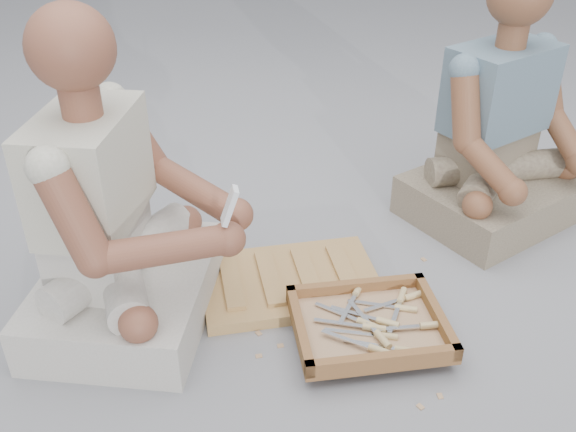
{
  "coord_description": "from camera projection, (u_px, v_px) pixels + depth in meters",
  "views": [
    {
      "loc": [
        -0.32,
        -1.58,
        1.38
      ],
      "look_at": [
        -0.07,
        0.14,
        0.3
      ],
      "focal_mm": 40.0,
      "sensor_mm": 36.0,
      "label": 1
    }
  ],
  "objects": [
    {
      "name": "ground",
      "position": [
        315.0,
        315.0,
        2.1
      ],
      "size": [
        60.0,
        60.0,
        0.0
      ],
      "primitive_type": "plane",
      "color": "gray",
      "rests_on": "ground"
    },
    {
      "name": "carved_panel",
      "position": [
        290.0,
        282.0,
        2.21
      ],
      "size": [
        0.62,
        0.43,
        0.04
      ],
      "primitive_type": "cube",
      "rotation": [
        0.0,
        0.0,
        0.05
      ],
      "color": "olive",
      "rests_on": "ground"
    },
    {
      "name": "tool_tray",
      "position": [
        369.0,
        325.0,
        1.96
      ],
      "size": [
        0.46,
        0.37,
        0.06
      ],
      "rotation": [
        0.0,
        0.0,
        0.01
      ],
      "color": "brown",
      "rests_on": "carved_panel"
    },
    {
      "name": "chisel_0",
      "position": [
        367.0,
        327.0,
        1.94
      ],
      "size": [
        0.21,
        0.09,
        0.02
      ],
      "rotation": [
        0.0,
        0.0,
        -0.35
      ],
      "color": "silver",
      "rests_on": "tool_tray"
    },
    {
      "name": "chisel_1",
      "position": [
        399.0,
        308.0,
        2.02
      ],
      "size": [
        0.21,
        0.1,
        0.02
      ],
      "rotation": [
        0.0,
        0.0,
        -0.36
      ],
      "color": "silver",
      "rests_on": "tool_tray"
    },
    {
      "name": "chisel_2",
      "position": [
        373.0,
        348.0,
        1.85
      ],
      "size": [
        0.19,
        0.14,
        0.02
      ],
      "rotation": [
        0.0,
        0.0,
        -0.62
      ],
      "color": "silver",
      "rests_on": "tool_tray"
    },
    {
      "name": "chisel_3",
      "position": [
        400.0,
        300.0,
        2.05
      ],
      "size": [
        0.12,
        0.2,
        0.02
      ],
      "rotation": [
        0.0,
        0.0,
        1.08
      ],
      "color": "silver",
      "rests_on": "tool_tray"
    },
    {
      "name": "chisel_4",
      "position": [
        362.0,
        322.0,
        1.96
      ],
      "size": [
        0.18,
        0.16,
        0.02
      ],
      "rotation": [
        0.0,
        0.0,
        -0.71
      ],
      "color": "silver",
      "rests_on": "tool_tray"
    },
    {
      "name": "chisel_5",
      "position": [
        399.0,
        350.0,
        1.87
      ],
      "size": [
        0.21,
        0.1,
        0.02
      ],
      "rotation": [
        0.0,
        0.0,
        -0.39
      ],
      "color": "silver",
      "rests_on": "tool_tray"
    },
    {
      "name": "chisel_6",
      "position": [
        379.0,
        335.0,
        1.9
      ],
      "size": [
        0.08,
        0.22,
        0.02
      ],
      "rotation": [
        0.0,
        0.0,
        -1.28
      ],
      "color": "silver",
      "rests_on": "tool_tray"
    },
    {
      "name": "chisel_7",
      "position": [
        424.0,
        326.0,
        1.94
      ],
      "size": [
        0.22,
        0.02,
        0.02
      ],
      "rotation": [
        0.0,
        0.0,
        -0.02
      ],
      "color": "silver",
      "rests_on": "tool_tray"
    },
    {
      "name": "chisel_8",
      "position": [
        379.0,
        336.0,
        1.92
      ],
      "size": [
        0.21,
        0.08,
        0.02
      ],
      "rotation": [
        0.0,
        0.0,
        -0.31
      ],
      "color": "silver",
      "rests_on": "tool_tray"
    },
    {
      "name": "chisel_9",
      "position": [
        381.0,
        321.0,
        1.96
      ],
      "size": [
        0.2,
        0.13,
        0.02
      ],
      "rotation": [
        0.0,
        0.0,
        -0.56
      ],
      "color": "silver",
      "rests_on": "tool_tray"
    },
    {
      "name": "chisel_10",
      "position": [
        408.0,
        297.0,
        2.06
      ],
      "size": [
        0.22,
        0.08,
        0.02
      ],
      "rotation": [
        0.0,
        0.0,
        0.28
      ],
      "color": "silver",
      "rests_on": "tool_tray"
    },
    {
      "name": "chisel_11",
      "position": [
        357.0,
        292.0,
        2.08
      ],
      "size": [
        0.13,
        0.2,
        0.02
      ],
      "rotation": [
        0.0,
        0.0,
        1.03
      ],
      "color": "silver",
      "rests_on": "tool_tray"
    },
    {
      "name": "wood_chip_0",
      "position": [
        262.0,
        309.0,
        2.12
      ],
      "size": [
        0.02,
        0.02,
        0.0
      ],
      "primitive_type": "cube",
      "rotation": [
        0.0,
        0.0,
        2.78
      ],
      "color": "tan",
      "rests_on": "ground"
    },
    {
      "name": "wood_chip_1",
      "position": [
        259.0,
        285.0,
        2.23
      ],
      "size": [
        0.02,
        0.02,
        0.0
      ],
      "primitive_type": "cube",
      "rotation": [
        0.0,
        0.0,
        0.04
      ],
      "color": "tan",
      "rests_on": "ground"
    },
    {
      "name": "wood_chip_2",
      "position": [
        280.0,
        346.0,
        1.97
      ],
      "size": [
        0.02,
        0.02,
        0.0
      ],
      "primitive_type": "cube",
      "rotation": [
        0.0,
        0.0,
        0.06
      ],
      "color": "tan",
      "rests_on": "ground"
    },
    {
      "name": "wood_chip_3",
      "position": [
        259.0,
        333.0,
        2.02
      ],
      "size": [
        0.02,
        0.02,
        0.0
      ],
      "primitive_type": "cube",
      "rotation": [
        0.0,
        0.0,
        2.06
      ],
      "color": "tan",
      "rests_on": "ground"
    },
    {
      "name": "wood_chip_4",
      "position": [
        420.0,
        407.0,
        1.77
      ],
      "size": [
        0.02,
        0.02,
        0.0
      ],
      "primitive_type": "cube",
      "rotation": [
        0.0,
        0.0,
        2.04
      ],
      "color": "tan",
      "rests_on": "ground"
    },
    {
      "name": "wood_chip_5",
      "position": [
        333.0,
        301.0,
        2.15
      ],
      "size": [
        0.02,
        0.02,
        0.0
      ],
      "primitive_type": "cube",
      "rotation": [
        0.0,
        0.0,
        2.9
      ],
      "color": "tan",
      "rests_on": "ground"
    },
    {
      "name": "wood_chip_6",
      "position": [
        424.0,
        259.0,
        2.36
      ],
      "size": [
        0.02,
        0.02,
        0.0
      ],
      "primitive_type": "cube",
      "rotation": [
        0.0,
        0.0,
        1.91
      ],
      "color": "tan",
      "rests_on": "ground"
    },
    {
      "name": "wood_chip_7",
      "position": [
        259.0,
        356.0,
        1.93
      ],
      "size": [
        0.02,
        0.02,
        0.0
      ],
      "primitive_type": "cube",
      "rotation": [
        0.0,
        0.0,
        0.07
      ],
      "color": "tan",
      "rests_on": "ground"
    },
    {
      "name": "wood_chip_8",
      "position": [
        336.0,
        276.0,
        2.27
      ],
      "size": [
        0.02,
        0.02,
        0.0
      ],
      "primitive_type": "cube",
      "rotation": [
        0.0,
        0.0,
        1.85
      ],
      "color": "tan",
      "rests_on": "ground"
    },
    {
      "name": "wood_chip_9",
      "position": [
        341.0,
        304.0,
        2.14
      ],
      "size": [
        0.02,
        0.02,
        0.0
      ],
      "primitive_type": "cube",
      "rotation": [
        0.0,
        0.0,
        0.99
      ],
      "color": "tan",
      "rests_on": "ground"
    },
    {
      "name": "wood_chip_10",
      "position": [
        325.0,
        320.0,
        2.07
      ],
      "size": [
        0.02,
        0.02,
        0.0
      ],
      "primitive_type": "cube",
      "rotation": [
        0.0,
        0.0,
        3.11
      ],
      "color": "tan",
      "rests_on": "ground"
    },
    {
      "name": "wood_chip_11",
      "position": [
        440.0,
        396.0,
        1.8
      ],
      "size": [
        0.02,
        0.02,
        0.0
      ],
      "primitive_type": "cube",
      "rotation": [
        0.0,
        0.0,
        1.55
      ],
      "color": "tan",
      "rests_on": "ground"
    },
    {
      "name": "wood_chip_12",
      "position": [
        304.0,
        337.0,
        2.0
      ],
      "size": [
        0.02,
        0.02,
        0.0
      ],
      "primitive_type": "cube",
      "rotation": [
        0.0,
        0.0,
        2.42
      ],
      "color": "tan",
      "rests_on": "ground"
    },
    {
      "name": "wood_chip_13",
      "position": [
        324.0,
        364.0,
        1.91
      ],
      "size": [
        0.02,
        0.02,
        0.0
      ],
      "primitive_type": "cube",
      "rotation": [
        0.0,
        0.0,
        1.55
      ],
      "color": "tan",
      "rests_on": "ground"
    },
    {
      "name": "craftsman",
      "position": [
        116.0,
        226.0,
        1.93
      ],
      "size": [
        0.74,
        0.75,
        1.0
      ],
      "rotation": [
        0.0,
        0.0,
        -1.83
      ],
      "color": "#BAB4AC",
      "rests_on": "ground"
    },
    {
      "name": "companion",
      "position": [
        499.0,
        140.0,
        2.47
      ],
      "size": [
        0.79,
        0.73,
        0.99
      ],
      "rotation": [
        0.0,
        0.0,
        3.6
      ],
      "color": "gray",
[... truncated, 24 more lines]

